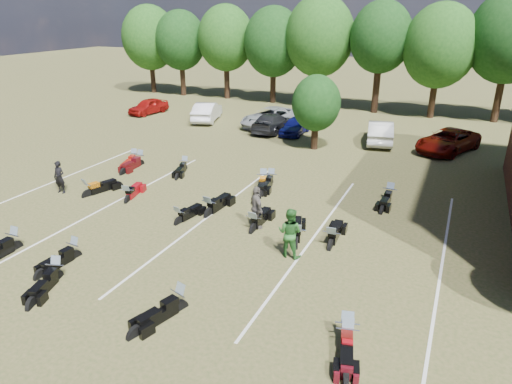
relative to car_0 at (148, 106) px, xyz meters
The scene contains 33 objects.
ground 27.57m from the car_0, 46.34° to the right, with size 160.00×160.00×0.00m, color brown.
car_0 is the anchor object (origin of this frame).
car_1 6.23m from the car_0, ahead, with size 1.67×4.78×1.58m, color silver.
car_2 11.91m from the car_0, ahead, with size 2.52×5.47×1.52m, color #919599.
car_3 12.68m from the car_0, ahead, with size 1.97×4.84×1.41m, color black.
car_4 14.57m from the car_0, ahead, with size 1.52×3.77×1.28m, color #0B0E52.
car_5 20.79m from the car_0, ahead, with size 1.68×4.81×1.59m, color #B8B9B3.
car_6 25.27m from the car_0, ahead, with size 2.44×5.28×1.47m, color #5B0A05.
person_black 19.09m from the car_0, 66.34° to the right, with size 0.61×0.40×1.69m, color black.
person_green 27.82m from the car_0, 42.11° to the right, with size 0.95×0.74×1.97m, color #256124.
person_grey 25.13m from the car_0, 42.58° to the right, with size 1.12×0.47×1.91m, color #5F5851.
motorcycle_0 25.08m from the car_0, 64.88° to the right, with size 0.74×2.32×1.29m, color black, non-canonical shape.
motorcycle_2 27.38m from the car_0, 59.60° to the right, with size 0.69×2.17×1.21m, color black, non-canonical shape.
motorcycle_3 25.90m from the car_0, 59.14° to the right, with size 0.67×2.11×1.18m, color black, non-canonical shape.
motorcycle_4 29.88m from the car_0, 51.23° to the right, with size 0.72×2.26×1.26m, color black, non-canonical shape.
motorcycle_5 32.79m from the car_0, 43.35° to the right, with size 0.71×2.23×1.24m, color black, non-canonical shape.
motorcycle_6 32.98m from the car_0, 43.53° to the right, with size 0.66×2.08×1.16m, color #480A12, non-canonical shape.
motorcycle_7 20.53m from the car_0, 55.86° to the right, with size 0.69×2.18×1.22m, color maroon, non-canonical shape.
motorcycle_8 19.62m from the car_0, 61.85° to the right, with size 0.75×2.35×1.31m, color black, non-canonical shape.
motorcycle_9 23.16m from the car_0, 46.32° to the right, with size 0.78×2.45×1.36m, color black, non-canonical shape.
motorcycle_10 23.57m from the car_0, 49.83° to the right, with size 0.66×2.08×1.16m, color black, non-canonical shape.
motorcycle_11 25.36m from the car_0, 43.12° to the right, with size 0.74×2.31×1.29m, color black, non-canonical shape.
motorcycle_12 27.21m from the car_0, 40.78° to the right, with size 0.79×2.47×1.38m, color black, non-canonical shape.
motorcycle_13 27.95m from the car_0, 38.38° to the right, with size 0.75×2.35×1.31m, color black, non-canonical shape.
motorcycle_14 14.90m from the car_0, 55.02° to the right, with size 0.74×2.33×1.30m, color #40090B, non-canonical shape.
motorcycle_15 14.30m from the car_0, 56.57° to the right, with size 0.68×2.13×1.19m, color maroon, non-canonical shape.
motorcycle_16 16.52m from the car_0, 45.84° to the right, with size 0.66×2.08×1.16m, color black, non-canonical shape.
motorcycle_17 20.67m from the car_0, 36.13° to the right, with size 0.72×2.25×1.25m, color black, non-canonical shape.
motorcycle_18 20.75m from the car_0, 34.93° to the right, with size 0.69×2.17×1.21m, color black, non-canonical shape.
motorcycle_20 25.88m from the car_0, 26.36° to the right, with size 0.71×2.24×1.25m, color black, non-canonical shape.
tree_line 20.95m from the car_0, 26.67° to the left, with size 56.00×6.00×9.79m.
young_tree_midfield 17.76m from the car_0, 14.63° to the right, with size 3.20×3.20×4.70m.
parking_lines 23.33m from the car_0, 46.59° to the right, with size 20.10×14.00×0.01m.
Camera 1 is at (6.86, -13.18, 8.80)m, focal length 32.00 mm.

